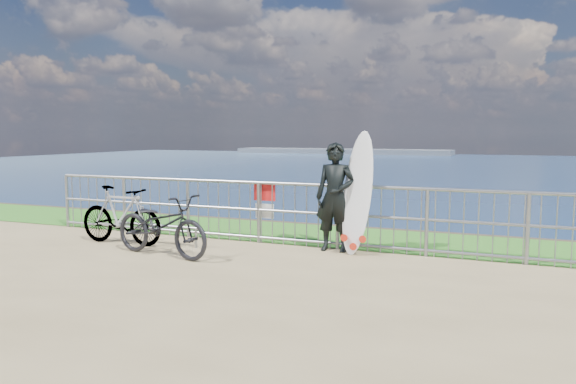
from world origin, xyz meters
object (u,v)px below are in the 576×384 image
at_px(surfer, 335,197).
at_px(surfboard, 357,197).
at_px(bicycle_near, 161,225).
at_px(bicycle_far, 121,215).

bearing_deg(surfer, surfboard, -8.17).
xyz_separation_m(surfer, surfboard, (0.40, -0.05, 0.02)).
xyz_separation_m(bicycle_near, bicycle_far, (-1.24, 0.52, 0.02)).
bearing_deg(surfer, bicycle_near, -150.32).
height_order(surfer, bicycle_far, surfer).
relative_size(surfer, bicycle_near, 0.95).
relative_size(surfboard, bicycle_near, 1.05).
xyz_separation_m(surfboard, bicycle_far, (-4.11, -0.88, -0.42)).
distance_m(surfer, surfboard, 0.40).
height_order(surfer, surfboard, surfboard).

